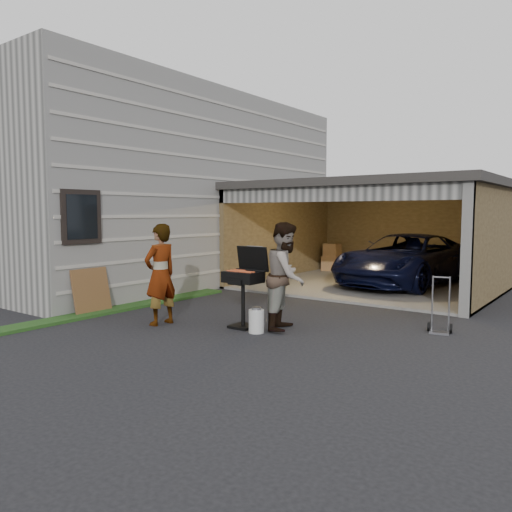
% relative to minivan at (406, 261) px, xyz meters
% --- Properties ---
extents(ground, '(80.00, 80.00, 0.00)m').
position_rel_minivan_xyz_m(ground, '(-1.49, -6.90, -0.71)').
color(ground, black).
rests_on(ground, ground).
extents(house, '(7.00, 11.00, 5.50)m').
position_rel_minivan_xyz_m(house, '(-7.49, -2.90, 2.04)').
color(house, '#474744').
rests_on(house, ground).
extents(groundcover_strip, '(0.50, 8.00, 0.06)m').
position_rel_minivan_xyz_m(groundcover_strip, '(-3.74, -7.90, -0.68)').
color(groundcover_strip, '#193814').
rests_on(groundcover_strip, ground).
extents(garage, '(6.80, 6.30, 2.90)m').
position_rel_minivan_xyz_m(garage, '(-0.72, -0.11, 1.15)').
color(garage, '#605E59').
rests_on(garage, ground).
extents(minivan, '(2.90, 5.36, 1.43)m').
position_rel_minivan_xyz_m(minivan, '(0.00, 0.00, 0.00)').
color(minivan, black).
rests_on(minivan, ground).
extents(woman, '(0.49, 0.71, 1.88)m').
position_rel_minivan_xyz_m(woman, '(-1.99, -7.40, 0.23)').
color(woman, '#A5B5CF').
rests_on(woman, ground).
extents(man, '(0.98, 1.11, 1.92)m').
position_rel_minivan_xyz_m(man, '(0.09, -6.31, 0.24)').
color(man, '#4E321E').
rests_on(man, ground).
extents(bbq_grill, '(0.66, 0.58, 1.47)m').
position_rel_minivan_xyz_m(bbq_grill, '(-0.59, -6.66, 0.16)').
color(bbq_grill, black).
rests_on(bbq_grill, ground).
extents(propane_tank, '(0.29, 0.29, 0.41)m').
position_rel_minivan_xyz_m(propane_tank, '(-0.17, -6.86, -0.51)').
color(propane_tank, silver).
rests_on(propane_tank, ground).
extents(plywood_panel, '(0.24, 0.85, 0.94)m').
position_rel_minivan_xyz_m(plywood_panel, '(-3.89, -7.57, -0.24)').
color(plywood_panel, brown).
rests_on(plywood_panel, ground).
extents(hand_truck, '(0.43, 0.36, 0.99)m').
position_rel_minivan_xyz_m(hand_truck, '(2.40, -4.97, -0.52)').
color(hand_truck, gray).
rests_on(hand_truck, ground).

